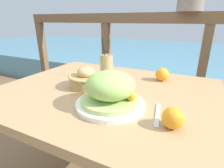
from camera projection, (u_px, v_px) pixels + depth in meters
patio_table at (107, 104)px, 0.95m from camera, size 1.12×0.90×0.71m
railing_fence at (150, 50)px, 1.61m from camera, size 2.80×0.08×1.11m
sea_backdrop at (176, 60)px, 3.92m from camera, size 12.00×4.00×0.40m
salad_plate at (110, 92)px, 0.72m from camera, size 0.29×0.29×0.15m
drink_glass at (107, 67)px, 1.05m from camera, size 0.08×0.08×0.25m
bread_basket at (86, 79)px, 0.94m from camera, size 0.19×0.19×0.11m
knife at (158, 114)px, 0.67m from camera, size 0.05×0.18×0.00m
orange_near_basket at (162, 74)px, 1.04m from camera, size 0.08×0.08×0.08m
orange_near_glass at (173, 118)px, 0.58m from camera, size 0.07×0.07×0.07m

